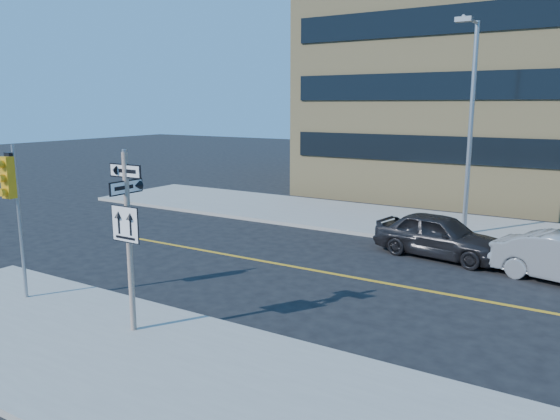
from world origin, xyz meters
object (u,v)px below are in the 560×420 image
Objects in this scene: traffic_signal at (11,190)px; parked_car_a at (439,235)px; sign_pole at (128,231)px; streetlight_a at (470,115)px.

parked_car_a is at bearing 52.28° from traffic_signal.
sign_pole reaches higher than traffic_signal.
sign_pole is 0.92× the size of parked_car_a.
traffic_signal is (-4.00, -0.15, 0.59)m from sign_pole.
parked_car_a is 5.07m from streetlight_a.
sign_pole is 14.05m from streetlight_a.
streetlight_a is at bearing 8.59° from parked_car_a.
parked_car_a is at bearing -90.60° from streetlight_a.
parked_car_a is (7.97, 10.30, -2.28)m from traffic_signal.
streetlight_a is (8.00, 13.42, 1.73)m from traffic_signal.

